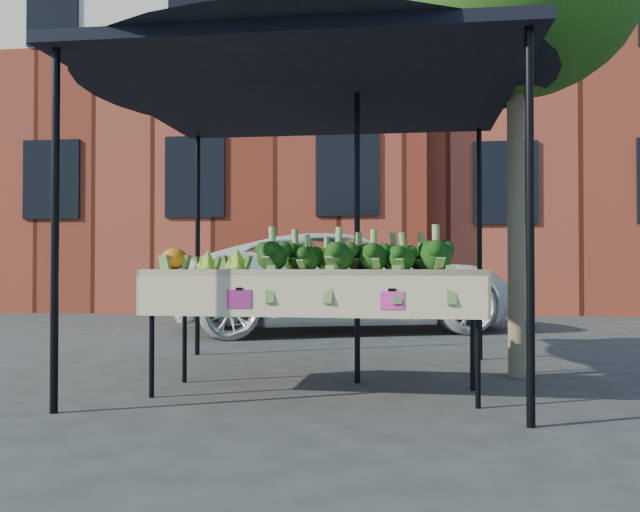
{
  "coord_description": "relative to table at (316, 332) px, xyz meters",
  "views": [
    {
      "loc": [
        0.7,
        -4.95,
        0.91
      ],
      "look_at": [
        0.02,
        0.14,
        1.0
      ],
      "focal_mm": 38.38,
      "sensor_mm": 36.0,
      "label": 1
    }
  ],
  "objects": [
    {
      "name": "romanesco_cluster",
      "position": [
        -0.67,
        -0.01,
        0.55
      ],
      "size": [
        0.43,
        0.47,
        0.2
      ],
      "primitive_type": "ellipsoid",
      "color": "#94B827",
      "rests_on": "table"
    },
    {
      "name": "building_left",
      "position": [
        -5.02,
        12.06,
        4.05
      ],
      "size": [
        12.0,
        8.0,
        9.0
      ],
      "primitive_type": "cube",
      "color": "maroon",
      "rests_on": "ground"
    },
    {
      "name": "canopy",
      "position": [
        -0.09,
        0.59,
        0.92
      ],
      "size": [
        3.16,
        3.16,
        2.74
      ],
      "primitive_type": null,
      "color": "black",
      "rests_on": "ground"
    },
    {
      "name": "table",
      "position": [
        0.0,
        0.0,
        0.0
      ],
      "size": [
        2.43,
        0.88,
        0.9
      ],
      "color": "beige",
      "rests_on": "ground"
    },
    {
      "name": "ground",
      "position": [
        -0.02,
        0.06,
        -0.45
      ],
      "size": [
        90.0,
        90.0,
        0.0
      ],
      "primitive_type": "plane",
      "color": "#29292B"
    },
    {
      "name": "street_tree",
      "position": [
        1.55,
        0.98,
        1.62
      ],
      "size": [
        2.1,
        2.1,
        4.13
      ],
      "primitive_type": null,
      "color": "#1E4C14",
      "rests_on": "ground"
    },
    {
      "name": "cauliflower_pair",
      "position": [
        -1.05,
        -0.05,
        0.54
      ],
      "size": [
        0.2,
        0.2,
        0.18
      ],
      "primitive_type": "ellipsoid",
      "color": "orange",
      "rests_on": "table"
    },
    {
      "name": "vehicle",
      "position": [
        -0.29,
        5.06,
        2.09
      ],
      "size": [
        2.14,
        2.69,
        5.08
      ],
      "primitive_type": "imported",
      "rotation": [
        0.0,
        0.0,
        1.93
      ],
      "color": "white",
      "rests_on": "ground"
    },
    {
      "name": "broccoli_heap",
      "position": [
        0.27,
        0.03,
        0.58
      ],
      "size": [
        1.37,
        0.57,
        0.26
      ],
      "primitive_type": "ellipsoid",
      "color": "black",
      "rests_on": "table"
    }
  ]
}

